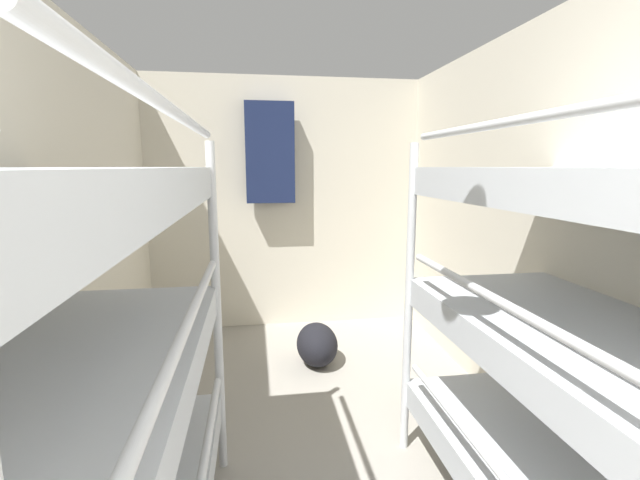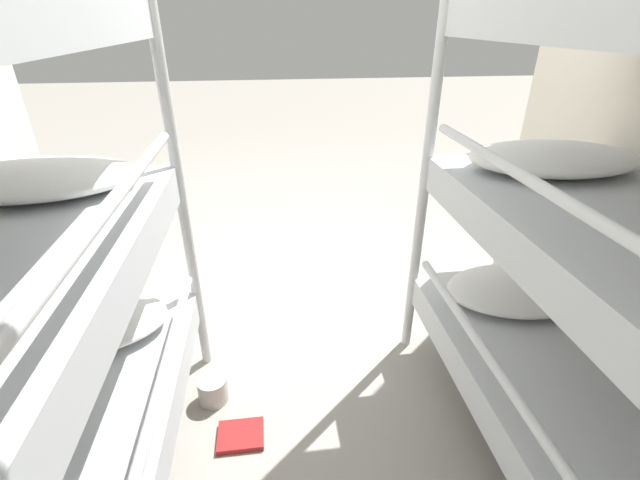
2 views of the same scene
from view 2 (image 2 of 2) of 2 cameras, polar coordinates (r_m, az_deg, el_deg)
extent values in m
plane|color=gray|center=(2.65, -2.76, -6.29)|extent=(20.00, 20.00, 0.00)
cylinder|color=silver|center=(1.86, 13.69, 6.70)|extent=(0.04, 0.04, 1.67)
cube|color=silver|center=(1.71, 36.12, -21.25)|extent=(0.79, 1.83, 0.14)
ellipsoid|color=white|center=(2.03, 25.02, -5.94)|extent=(0.63, 0.40, 0.09)
cylinder|color=silver|center=(1.35, 25.62, -19.81)|extent=(0.03, 1.56, 0.03)
ellipsoid|color=white|center=(1.81, 28.65, 9.61)|extent=(0.63, 0.40, 0.09)
cylinder|color=silver|center=(1.04, 31.99, 2.94)|extent=(0.03, 1.56, 0.03)
cylinder|color=silver|center=(1.78, -17.96, 5.13)|extent=(0.04, 0.04, 1.67)
ellipsoid|color=white|center=(1.89, -29.10, -9.54)|extent=(0.63, 0.40, 0.09)
cylinder|color=silver|center=(1.24, -22.67, -24.69)|extent=(0.03, 1.56, 0.03)
ellipsoid|color=white|center=(1.65, -33.64, 6.89)|extent=(0.63, 0.40, 0.09)
cylinder|color=silver|center=(0.88, -29.36, -0.29)|extent=(0.03, 1.56, 0.03)
cylinder|color=#B7B2A8|center=(1.99, -14.08, -18.77)|extent=(0.13, 0.13, 0.11)
cube|color=maroon|center=(1.88, -10.52, -24.24)|extent=(0.18, 0.14, 0.02)
camera|label=1|loc=(1.96, 6.88, 29.70)|focal=24.00mm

